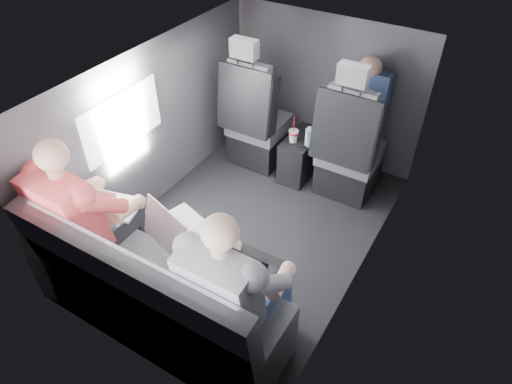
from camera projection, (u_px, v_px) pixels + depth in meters
The scene contains 20 objects.
floor at pixel (251, 230), 3.69m from camera, with size 2.60×2.60×0.00m, color black.
ceiling at pixel (249, 75), 2.82m from camera, with size 2.60×2.60×0.00m, color #B2B2AD.
panel_left at pixel (153, 128), 3.61m from camera, with size 0.02×2.60×1.35m, color #56565B.
panel_right at pixel (370, 205), 2.90m from camera, with size 0.02×2.60×1.35m, color #56565B.
panel_front at pixel (325, 90), 4.11m from camera, with size 1.80×0.02×1.35m, color #56565B.
panel_back at pixel (121, 288), 2.40m from camera, with size 1.80×0.02×1.35m, color #56565B.
side_window at pixel (123, 121), 3.26m from camera, with size 0.02×0.75×0.42m, color white.
seatbelt at pixel (347, 122), 3.44m from camera, with size 0.05×0.01×0.65m, color black.
front_seat_left at pixel (256, 125), 4.16m from camera, with size 0.52×0.58×1.26m.
front_seat_right at pixel (348, 154), 3.81m from camera, with size 0.52×0.58×1.26m.
center_console at pixel (301, 156), 4.14m from camera, with size 0.24×0.48×0.41m.
rear_bench at pixel (160, 299), 2.79m from camera, with size 1.60×0.57×0.92m.
soda_cup at pixel (293, 136), 3.91m from camera, with size 0.08×0.08×0.26m.
water_bottle at pixel (309, 137), 3.86m from camera, with size 0.06×0.06×0.18m.
laptop_white at pixel (107, 206), 2.96m from camera, with size 0.38×0.39×0.25m.
laptop_silver at pixel (178, 228), 2.79m from camera, with size 0.46×0.45×0.28m.
laptop_black at pixel (246, 267), 2.56m from camera, with size 0.37×0.33×0.26m.
passenger_rear_left at pixel (88, 215), 2.88m from camera, with size 0.53×0.64×1.26m.
passenger_rear_right at pixel (236, 288), 2.45m from camera, with size 0.51×0.63×1.23m.
passenger_front_right at pixel (364, 105), 3.77m from camera, with size 0.37×0.37×0.72m.
Camera 1 is at (1.39, -2.24, 2.60)m, focal length 32.00 mm.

